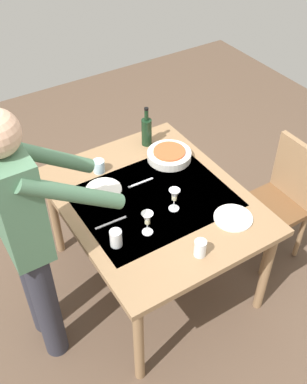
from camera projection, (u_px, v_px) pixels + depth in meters
ground_plane at (153, 275)px, 3.32m from camera, size 6.00×6.00×0.00m
dining_table at (153, 207)px, 2.86m from camera, size 1.33×1.08×0.77m
chair_near at (283, 195)px, 3.18m from camera, size 0.40×0.40×0.91m
person_server at (27, 232)px, 2.32m from camera, size 0.42×0.61×1.69m
wine_bottle at (147, 131)px, 3.16m from camera, size 0.07×0.07×0.30m
wine_glass_left at (147, 219)px, 2.52m from camera, size 0.07×0.07×0.15m
wine_glass_right at (174, 196)px, 2.66m from camera, size 0.07×0.07×0.15m
water_cup_near_left at (99, 166)px, 2.97m from camera, size 0.08×0.08×0.09m
water_cup_near_right at (116, 238)px, 2.49m from camera, size 0.07×0.07×0.10m
water_cup_far_left at (200, 248)px, 2.43m from camera, size 0.07×0.07×0.10m
serving_bowl_pasta at (169, 155)px, 3.08m from camera, size 0.30×0.30×0.07m
dinner_plate_near at (233, 218)px, 2.67m from camera, size 0.23×0.23×0.01m
dinner_plate_far at (104, 190)px, 2.85m from camera, size 0.23×0.23×0.01m
table_knife at (111, 223)px, 2.64m from camera, size 0.02×0.20×0.00m
table_fork at (141, 183)px, 2.91m from camera, size 0.02×0.18×0.00m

